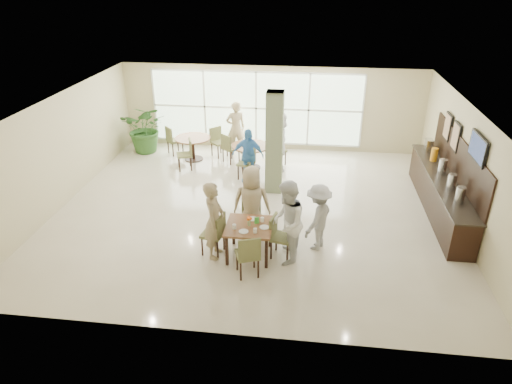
# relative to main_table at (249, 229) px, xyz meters

# --- Properties ---
(ground) EXTENTS (10.00, 10.00, 0.00)m
(ground) POSITION_rel_main_table_xyz_m (-0.16, 2.09, -0.66)
(ground) COLOR beige
(ground) RESTS_ON ground
(room_shell) EXTENTS (10.00, 10.00, 10.00)m
(room_shell) POSITION_rel_main_table_xyz_m (-0.16, 2.09, 1.04)
(room_shell) COLOR white
(room_shell) RESTS_ON ground
(window_bank) EXTENTS (7.00, 0.04, 7.00)m
(window_bank) POSITION_rel_main_table_xyz_m (-0.66, 6.55, 0.74)
(window_bank) COLOR silver
(window_bank) RESTS_ON ground
(column) EXTENTS (0.45, 0.45, 2.80)m
(column) POSITION_rel_main_table_xyz_m (0.24, 3.29, 0.74)
(column) COLOR #687551
(column) RESTS_ON ground
(main_table) EXTENTS (0.98, 0.98, 0.75)m
(main_table) POSITION_rel_main_table_xyz_m (0.00, 0.00, 0.00)
(main_table) COLOR brown
(main_table) RESTS_ON ground
(round_table_left) EXTENTS (1.15, 1.15, 0.75)m
(round_table_left) POSITION_rel_main_table_xyz_m (-2.55, 5.24, -0.08)
(round_table_left) COLOR brown
(round_table_left) RESTS_ON ground
(round_table_right) EXTENTS (1.18, 1.18, 0.75)m
(round_table_right) POSITION_rel_main_table_xyz_m (-0.61, 4.77, -0.07)
(round_table_right) COLOR brown
(round_table_right) RESTS_ON ground
(chairs_main_table) EXTENTS (2.03, 2.02, 0.95)m
(chairs_main_table) POSITION_rel_main_table_xyz_m (-0.01, 0.04, -0.18)
(chairs_main_table) COLOR brown
(chairs_main_table) RESTS_ON ground
(chairs_table_left) EXTENTS (2.14, 1.84, 0.95)m
(chairs_table_left) POSITION_rel_main_table_xyz_m (-2.55, 5.24, -0.18)
(chairs_table_left) COLOR brown
(chairs_table_left) RESTS_ON ground
(chairs_table_right) EXTENTS (2.12, 1.79, 0.95)m
(chairs_table_right) POSITION_rel_main_table_xyz_m (-0.58, 4.79, -0.18)
(chairs_table_right) COLOR brown
(chairs_table_right) RESTS_ON ground
(tabletop_clutter) EXTENTS (0.76, 0.74, 0.21)m
(tabletop_clutter) POSITION_rel_main_table_xyz_m (0.05, -0.03, 0.15)
(tabletop_clutter) COLOR white
(tabletop_clutter) RESTS_ON main_table
(buffet_counter) EXTENTS (0.64, 4.70, 1.95)m
(buffet_counter) POSITION_rel_main_table_xyz_m (4.53, 2.60, -0.11)
(buffet_counter) COLOR black
(buffet_counter) RESTS_ON ground
(wall_tv) EXTENTS (0.06, 1.00, 0.58)m
(wall_tv) POSITION_rel_main_table_xyz_m (4.77, 1.49, 1.49)
(wall_tv) COLOR black
(wall_tv) RESTS_ON ground
(framed_art_a) EXTENTS (0.05, 0.55, 0.70)m
(framed_art_a) POSITION_rel_main_table_xyz_m (4.78, 3.09, 1.19)
(framed_art_a) COLOR black
(framed_art_a) RESTS_ON ground
(framed_art_b) EXTENTS (0.05, 0.55, 0.70)m
(framed_art_b) POSITION_rel_main_table_xyz_m (4.78, 3.89, 1.19)
(framed_art_b) COLOR black
(framed_art_b) RESTS_ON ground
(potted_plant) EXTENTS (1.52, 1.52, 1.65)m
(potted_plant) POSITION_rel_main_table_xyz_m (-4.25, 5.74, 0.16)
(potted_plant) COLOR #2D5923
(potted_plant) RESTS_ON ground
(teen_left) EXTENTS (0.43, 0.64, 1.74)m
(teen_left) POSITION_rel_main_table_xyz_m (-0.73, -0.08, 0.21)
(teen_left) COLOR tan
(teen_left) RESTS_ON ground
(teen_far) EXTENTS (0.87, 0.49, 1.75)m
(teen_far) POSITION_rel_main_table_xyz_m (-0.05, 0.76, 0.22)
(teen_far) COLOR tan
(teen_far) RESTS_ON ground
(teen_right) EXTENTS (0.70, 0.90, 1.83)m
(teen_right) POSITION_rel_main_table_xyz_m (0.79, -0.08, 0.26)
(teen_right) COLOR white
(teen_right) RESTS_ON ground
(teen_standing) EXTENTS (0.94, 1.14, 1.53)m
(teen_standing) POSITION_rel_main_table_xyz_m (1.44, 0.50, 0.11)
(teen_standing) COLOR #A3A3A5
(teen_standing) RESTS_ON ground
(adult_a) EXTENTS (0.97, 0.60, 1.58)m
(adult_a) POSITION_rel_main_table_xyz_m (-0.56, 3.83, 0.13)
(adult_a) COLOR #468DD3
(adult_a) RESTS_ON ground
(adult_b) EXTENTS (1.09, 1.82, 1.83)m
(adult_b) POSITION_rel_main_table_xyz_m (0.23, 4.81, 0.26)
(adult_b) COLOR white
(adult_b) RESTS_ON ground
(adult_standing) EXTENTS (0.76, 0.64, 1.78)m
(adult_standing) POSITION_rel_main_table_xyz_m (-1.26, 5.93, 0.23)
(adult_standing) COLOR tan
(adult_standing) RESTS_ON ground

